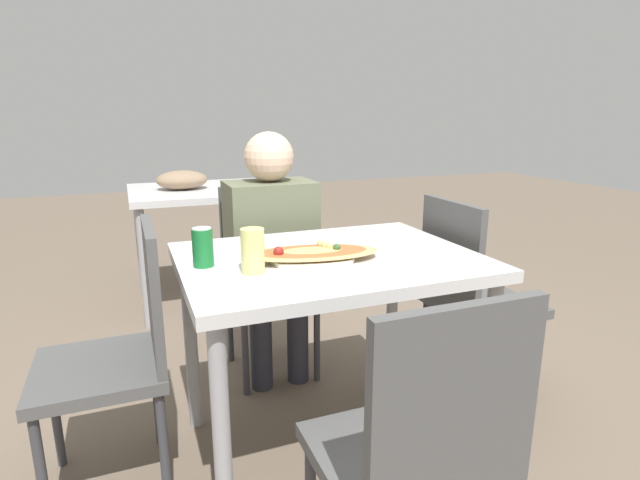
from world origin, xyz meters
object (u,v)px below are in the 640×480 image
object	(u,v)px
chair_side_right	(470,291)
soda_can	(203,247)
dining_table	(329,281)
chair_side_left	(121,347)
person_seated	(272,237)
chair_near_camera	(419,453)
chair_far_seated	(266,269)
drink_glass	(253,251)
pizza_main	(312,254)

from	to	relation	value
chair_side_right	soda_can	distance (m)	1.16
dining_table	soda_can	xyz separation A→B (m)	(-0.42, 0.03, 0.15)
chair_side_left	person_seated	distance (m)	0.85
chair_near_camera	person_seated	distance (m)	1.32
chair_side_left	chair_side_right	bearing A→B (deg)	-89.50
person_seated	dining_table	bearing A→B (deg)	93.20
chair_side_right	chair_side_left	bearing A→B (deg)	-89.50
dining_table	chair_side_left	world-z (taller)	chair_side_left
person_seated	chair_near_camera	bearing A→B (deg)	88.26
chair_near_camera	dining_table	bearing A→B (deg)	84.15
chair_far_seated	chair_side_right	size ratio (longest dim) A/B	1.00
chair_far_seated	chair_near_camera	world-z (taller)	same
chair_near_camera	chair_side_right	bearing A→B (deg)	46.75
chair_side_left	dining_table	bearing A→B (deg)	-97.16
person_seated	drink_glass	bearing A→B (deg)	69.76
dining_table	chair_near_camera	xyz separation A→B (m)	(-0.07, -0.71, -0.17)
chair_side_right	pizza_main	distance (m)	0.82
pizza_main	soda_can	xyz separation A→B (m)	(-0.35, 0.06, 0.04)
dining_table	soda_can	distance (m)	0.45
chair_side_right	person_seated	bearing A→B (deg)	-124.56
chair_far_seated	person_seated	size ratio (longest dim) A/B	0.77
chair_side_left	pizza_main	distance (m)	0.69
chair_side_left	pizza_main	size ratio (longest dim) A/B	1.86
chair_far_seated	pizza_main	world-z (taller)	chair_far_seated
person_seated	soda_can	distance (m)	0.70
chair_side_left	pizza_main	bearing A→B (deg)	-100.33
chair_side_right	drink_glass	distance (m)	1.05
soda_can	chair_side_left	bearing A→B (deg)	168.85
drink_glass	dining_table	bearing A→B (deg)	17.82
dining_table	pizza_main	world-z (taller)	pizza_main
chair_far_seated	person_seated	xyz separation A→B (m)	(-0.00, -0.12, 0.19)
dining_table	soda_can	bearing A→B (deg)	175.47
dining_table	chair_side_left	size ratio (longest dim) A/B	1.12
chair_far_seated	chair_side_left	bearing A→B (deg)	43.64
chair_far_seated	drink_glass	xyz separation A→B (m)	(-0.25, -0.80, 0.33)
chair_near_camera	pizza_main	bearing A→B (deg)	89.68
chair_far_seated	chair_side_right	bearing A→B (deg)	139.67
chair_far_seated	chair_side_left	size ratio (longest dim) A/B	1.00
chair_near_camera	drink_glass	xyz separation A→B (m)	(-0.21, 0.62, 0.33)
chair_near_camera	soda_can	size ratio (longest dim) A/B	7.15
drink_glass	soda_can	bearing A→B (deg)	136.31
chair_near_camera	person_seated	bearing A→B (deg)	88.26
dining_table	pizza_main	size ratio (longest dim) A/B	2.09
chair_far_seated	chair_side_right	world-z (taller)	same
chair_near_camera	drink_glass	distance (m)	0.73
chair_near_camera	chair_side_left	distance (m)	1.01
dining_table	person_seated	world-z (taller)	person_seated
chair_far_seated	chair_side_right	xyz separation A→B (m)	(0.72, -0.61, 0.00)
chair_near_camera	soda_can	xyz separation A→B (m)	(-0.35, 0.75, 0.32)
person_seated	soda_can	world-z (taller)	person_seated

